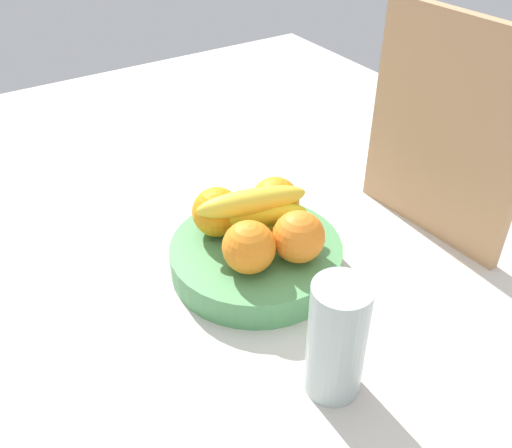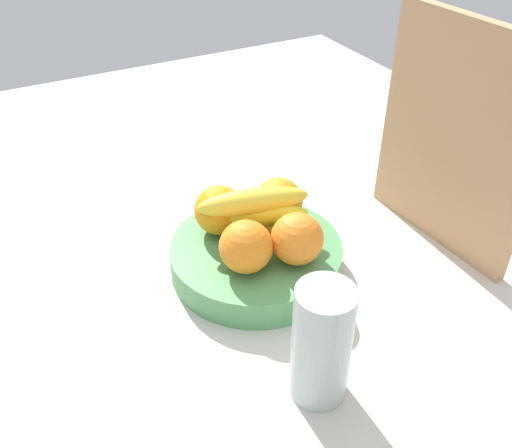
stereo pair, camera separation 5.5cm
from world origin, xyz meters
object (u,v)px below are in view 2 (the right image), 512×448
orange_front_right (297,239)px  banana_bunch (253,211)px  orange_front_left (246,247)px  cutting_board (454,139)px  orange_back_left (219,210)px  fruit_bowl (256,257)px  orange_center (278,202)px  thermos_tumbler (321,344)px

orange_front_right → banana_bunch: banana_bunch is taller
orange_front_left → cutting_board: (2.16, 34.33, 9.49)cm
banana_bunch → orange_front_left: bearing=-34.9°
orange_front_left → orange_back_left: same height
orange_front_left → fruit_bowl: bearing=136.9°
orange_front_right → orange_back_left: 13.61cm
fruit_bowl → cutting_board: bearing=78.7°
orange_center → orange_back_left: 9.48cm
fruit_bowl → banana_bunch: (-2.81, 1.02, 6.53)cm
orange_back_left → orange_front_right: bearing=30.1°
fruit_bowl → orange_front_left: bearing=-43.1°
fruit_bowl → orange_front_left: (3.95, -3.70, 6.18)cm
fruit_bowl → orange_back_left: orange_back_left is taller
fruit_bowl → banana_bunch: size_ratio=1.51×
orange_center → orange_front_right: bearing=-14.0°
orange_front_left → banana_bunch: banana_bunch is taller
fruit_bowl → banana_bunch: bearing=160.1°
fruit_bowl → orange_center: 9.35cm
orange_front_right → orange_back_left: (-11.77, -6.83, 0.00)cm
banana_bunch → fruit_bowl: bearing=-19.9°
fruit_bowl → orange_front_left: 8.22cm
orange_back_left → banana_bunch: 5.33cm
orange_back_left → cutting_board: size_ratio=0.21×
orange_front_right → thermos_tumbler: bearing=-22.9°
fruit_bowl → orange_front_right: orange_front_right is taller
fruit_bowl → thermos_tumbler: bearing=-9.6°
orange_front_right → thermos_tumbler: size_ratio=0.47×
banana_bunch → orange_center: bearing=100.3°
orange_center → thermos_tumbler: 29.31cm
orange_front_right → orange_center: same height
thermos_tumbler → orange_center: bearing=160.0°
orange_front_right → orange_back_left: same height
orange_front_left → orange_front_right: (1.81, 7.29, 0.00)cm
banana_bunch → thermos_tumbler: bearing=-10.8°
fruit_bowl → cutting_board: 34.94cm
orange_back_left → banana_bunch: size_ratio=0.44×
orange_back_left → thermos_tumbler: size_ratio=0.47×
orange_front_left → orange_front_right: 7.51cm
orange_front_left → banana_bunch: 8.25cm
cutting_board → orange_center: bearing=-115.1°
orange_front_left → orange_back_left: bearing=177.4°
orange_front_left → banana_bunch: size_ratio=0.44×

